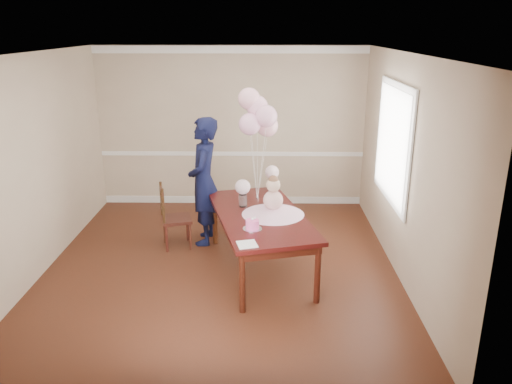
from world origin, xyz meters
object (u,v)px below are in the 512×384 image
at_px(birthday_cake, 252,224).
at_px(woman, 204,182).
at_px(dining_table_top, 260,216).
at_px(dining_chair_seat, 177,219).

distance_m(birthday_cake, woman, 1.55).
xyz_separation_m(dining_table_top, woman, (-0.80, 0.88, 0.17)).
height_order(dining_table_top, birthday_cake, birthday_cake).
bearing_deg(dining_chair_seat, birthday_cake, -63.21).
distance_m(dining_table_top, dining_chair_seat, 1.41).
relative_size(dining_table_top, woman, 1.12).
relative_size(birthday_cake, woman, 0.08).
bearing_deg(birthday_cake, dining_chair_seat, 132.49).
xyz_separation_m(dining_table_top, dining_chair_seat, (-1.18, 0.70, -0.33)).
relative_size(dining_table_top, dining_chair_seat, 5.12).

